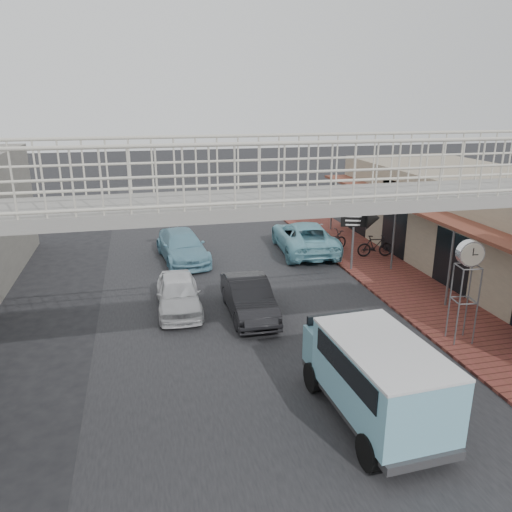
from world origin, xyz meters
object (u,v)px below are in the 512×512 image
dark_sedan (249,297)px  angkot_van (376,370)px  white_hatchback (178,294)px  arrow_sign (371,219)px  angkot_far (182,246)px  motorcycle_far (375,246)px  motorcycle_near (330,241)px  street_clock (469,258)px  angkot_curb (304,237)px

dark_sedan → angkot_van: bearing=-76.3°
white_hatchback → arrow_sign: bearing=16.4°
dark_sedan → angkot_van: size_ratio=0.91×
angkot_far → motorcycle_far: (8.65, -1.76, -0.06)m
motorcycle_near → arrow_sign: 3.42m
angkot_van → motorcycle_near: bearing=70.1°
angkot_van → motorcycle_far: angkot_van is taller
street_clock → angkot_curb: bearing=106.6°
motorcycle_far → angkot_far: bearing=86.1°
motorcycle_near → street_clock: bearing=165.0°
white_hatchback → dark_sedan: 2.47m
motorcycle_near → angkot_curb: bearing=47.8°
white_hatchback → angkot_curb: size_ratio=0.69×
white_hatchback → dark_sedan: (2.28, -0.95, 0.02)m
street_clock → arrow_sign: (0.15, 6.63, -0.36)m
angkot_curb → street_clock: street_clock is taller
angkot_van → angkot_curb: bearing=75.4°
motorcycle_near → dark_sedan: bearing=121.3°
angkot_curb → motorcycle_near: size_ratio=2.78×
white_hatchback → dark_sedan: bearing=-21.3°
street_clock → motorcycle_far: bearing=89.0°
motorcycle_far → angkot_curb: bearing=65.8°
white_hatchback → angkot_van: 8.27m
angkot_van → street_clock: 5.32m
dark_sedan → angkot_far: angkot_far is taller
angkot_van → street_clock: bearing=31.6°
angkot_curb → arrow_sign: 4.14m
motorcycle_near → white_hatchback: bearing=106.4°
angkot_far → street_clock: street_clock is taller
angkot_far → arrow_sign: (7.51, -3.41, 1.67)m
dark_sedan → angkot_van: angkot_van is taller
angkot_far → motorcycle_near: size_ratio=2.40×
arrow_sign → dark_sedan: bearing=-132.3°
angkot_curb → angkot_van: bearing=83.1°
motorcycle_far → street_clock: street_clock is taller
motorcycle_far → arrow_sign: bearing=153.1°
street_clock → white_hatchback: bearing=159.0°
dark_sedan → white_hatchback: bearing=157.9°
angkot_van → motorcycle_near: (3.80, 12.44, -0.70)m
angkot_curb → angkot_van: (-2.66, -12.96, 0.57)m
angkot_van → street_clock: street_clock is taller
angkot_curb → motorcycle_far: size_ratio=3.19×
dark_sedan → motorcycle_far: (7.01, 4.82, -0.04)m
angkot_curb → street_clock: 10.35m
angkot_far → motorcycle_far: size_ratio=2.75×
angkot_curb → arrow_sign: size_ratio=1.92×
motorcycle_near → motorcycle_far: 2.12m
motorcycle_far → arrow_sign: (-1.13, -1.65, 1.73)m
motorcycle_near → street_clock: size_ratio=0.61×
dark_sedan → angkot_far: size_ratio=0.85×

